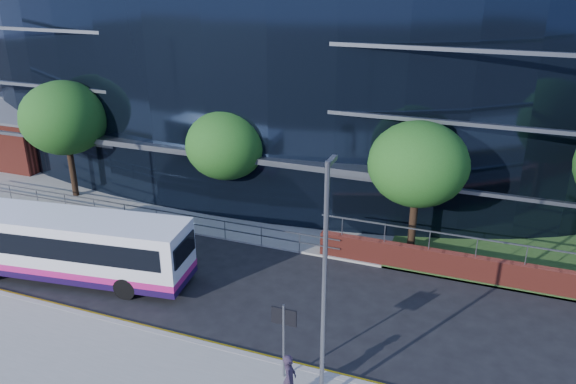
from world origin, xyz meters
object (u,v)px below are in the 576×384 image
at_px(street_sign, 284,326).
at_px(streetlight_east, 325,282).
at_px(pedestrian, 289,379).
at_px(tree_far_a, 64,118).
at_px(brick_pavilion, 13,132).
at_px(tree_far_b, 226,145).
at_px(city_bus, 72,246).
at_px(tree_far_c, 418,164).

relative_size(street_sign, streetlight_east, 0.35).
bearing_deg(streetlight_east, pedestrian, -153.51).
xyz_separation_m(tree_far_a, streetlight_east, (19.00, -11.17, -0.42)).
height_order(street_sign, tree_far_a, tree_far_a).
height_order(brick_pavilion, tree_far_b, tree_far_b).
relative_size(street_sign, city_bus, 0.25).
xyz_separation_m(tree_far_c, pedestrian, (-1.92, -11.63, -3.51)).
bearing_deg(brick_pavilion, pedestrian, -30.78).
bearing_deg(street_sign, city_bus, 164.93).
relative_size(city_bus, pedestrian, 6.31).
height_order(tree_far_a, tree_far_b, tree_far_a).
bearing_deg(tree_far_b, tree_far_a, -177.14).
bearing_deg(streetlight_east, tree_far_b, 127.63).
bearing_deg(city_bus, brick_pavilion, 134.41).
height_order(brick_pavilion, street_sign, brick_pavilion).
distance_m(tree_far_c, streetlight_east, 11.22).
relative_size(street_sign, tree_far_b, 0.46).
height_order(tree_far_a, pedestrian, tree_far_a).
xyz_separation_m(street_sign, tree_far_b, (-7.50, 11.09, 2.06)).
bearing_deg(tree_far_b, city_bus, -114.05).
relative_size(brick_pavilion, streetlight_east, 1.08).
xyz_separation_m(tree_far_b, streetlight_east, (9.00, -11.67, 0.23)).
height_order(tree_far_b, tree_far_c, tree_far_c).
bearing_deg(tree_far_c, city_bus, -150.84).
height_order(tree_far_a, streetlight_east, streetlight_east).
bearing_deg(tree_far_c, tree_far_b, 177.14).
distance_m(street_sign, tree_far_b, 13.54).
bearing_deg(tree_far_a, street_sign, -31.17).
bearing_deg(tree_far_a, tree_far_c, 0.00).
relative_size(tree_far_a, pedestrian, 3.98).
xyz_separation_m(tree_far_b, tree_far_c, (10.00, -0.50, 0.33)).
relative_size(street_sign, tree_far_c, 0.43).
distance_m(city_bus, pedestrian, 12.38).
bearing_deg(tree_far_a, streetlight_east, -30.46).
bearing_deg(tree_far_b, streetlight_east, -52.37).
bearing_deg(tree_far_b, street_sign, -55.92).
relative_size(tree_far_c, pedestrian, 3.71).
bearing_deg(tree_far_a, brick_pavilion, 153.45).
bearing_deg(pedestrian, tree_far_a, 42.64).
bearing_deg(tree_far_a, pedestrian, -32.75).
bearing_deg(city_bus, tree_far_c, 21.74).
height_order(tree_far_b, streetlight_east, streetlight_east).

